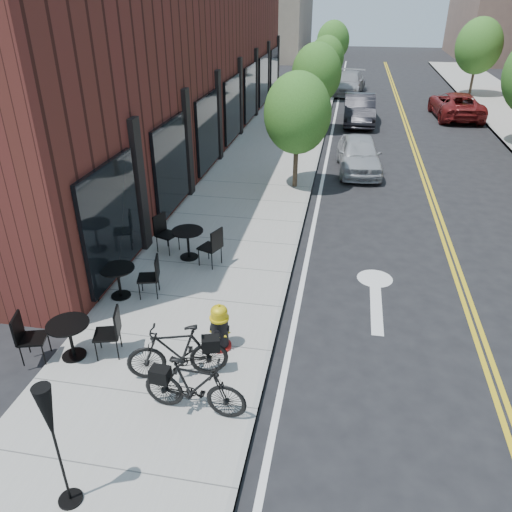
# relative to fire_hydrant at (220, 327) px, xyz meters

# --- Properties ---
(ground) EXTENTS (120.00, 120.00, 0.00)m
(ground) POSITION_rel_fire_hydrant_xyz_m (0.99, 0.06, -0.58)
(ground) COLOR black
(ground) RESTS_ON ground
(sidewalk_near) EXTENTS (4.00, 70.00, 0.12)m
(sidewalk_near) POSITION_rel_fire_hydrant_xyz_m (-1.01, 10.06, -0.52)
(sidewalk_near) COLOR #9E9B93
(sidewalk_near) RESTS_ON ground
(building_near) EXTENTS (5.00, 28.00, 7.00)m
(building_near) POSITION_rel_fire_hydrant_xyz_m (-5.51, 14.06, 2.92)
(building_near) COLOR #4E2019
(building_near) RESTS_ON ground
(bg_building_left) EXTENTS (8.00, 14.00, 10.00)m
(bg_building_left) POSITION_rel_fire_hydrant_xyz_m (-7.01, 48.06, 4.42)
(bg_building_left) COLOR #726656
(bg_building_left) RESTS_ON ground
(tree_near_a) EXTENTS (2.20, 2.20, 3.81)m
(tree_near_a) POSITION_rel_fire_hydrant_xyz_m (0.39, 9.06, 2.03)
(tree_near_a) COLOR #382B1E
(tree_near_a) RESTS_ON sidewalk_near
(tree_near_b) EXTENTS (2.30, 2.30, 3.98)m
(tree_near_b) POSITION_rel_fire_hydrant_xyz_m (0.39, 17.06, 2.14)
(tree_near_b) COLOR #382B1E
(tree_near_b) RESTS_ON sidewalk_near
(tree_near_c) EXTENTS (2.10, 2.10, 3.67)m
(tree_near_c) POSITION_rel_fire_hydrant_xyz_m (0.39, 25.06, 1.95)
(tree_near_c) COLOR #382B1E
(tree_near_c) RESTS_ON sidewalk_near
(tree_near_d) EXTENTS (2.40, 2.40, 4.11)m
(tree_near_d) POSITION_rel_fire_hydrant_xyz_m (0.39, 33.06, 2.21)
(tree_near_d) COLOR #382B1E
(tree_near_d) RESTS_ON sidewalk_near
(tree_far_c) EXTENTS (2.80, 2.80, 4.62)m
(tree_far_c) POSITION_rel_fire_hydrant_xyz_m (9.59, 28.06, 2.48)
(tree_far_c) COLOR #382B1E
(tree_far_c) RESTS_ON sidewalk_far
(fire_hydrant) EXTENTS (0.46, 0.46, 0.97)m
(fire_hydrant) POSITION_rel_fire_hydrant_xyz_m (0.00, 0.00, 0.00)
(fire_hydrant) COLOR maroon
(fire_hydrant) RESTS_ON sidewalk_near
(bicycle_left) EXTENTS (1.82, 0.99, 1.05)m
(bicycle_left) POSITION_rel_fire_hydrant_xyz_m (-0.52, -0.91, 0.07)
(bicycle_left) COLOR black
(bicycle_left) RESTS_ON sidewalk_near
(bicycle_right) EXTENTS (1.74, 0.60, 1.03)m
(bicycle_right) POSITION_rel_fire_hydrant_xyz_m (0.01, -1.67, 0.06)
(bicycle_right) COLOR black
(bicycle_right) RESTS_ON sidewalk_near
(bistro_set_a) EXTENTS (1.82, 0.95, 0.96)m
(bistro_set_a) POSITION_rel_fire_hydrant_xyz_m (-2.61, -0.75, 0.02)
(bistro_set_a) COLOR black
(bistro_set_a) RESTS_ON sidewalk_near
(bistro_set_b) EXTENTS (1.86, 1.10, 0.99)m
(bistro_set_b) POSITION_rel_fire_hydrant_xyz_m (-1.66, 3.36, 0.04)
(bistro_set_b) COLOR black
(bistro_set_b) RESTS_ON sidewalk_near
(bistro_set_c) EXTENTS (1.78, 0.91, 0.94)m
(bistro_set_c) POSITION_rel_fire_hydrant_xyz_m (-2.61, 1.34, 0.01)
(bistro_set_c) COLOR black
(bistro_set_c) RESTS_ON sidewalk_near
(patio_umbrella) EXTENTS (0.32, 0.32, 1.99)m
(patio_umbrella) POSITION_rel_fire_hydrant_xyz_m (-1.18, -3.51, 0.97)
(patio_umbrella) COLOR black
(patio_umbrella) RESTS_ON sidewalk_near
(parked_car_a) EXTENTS (1.87, 3.95, 1.30)m
(parked_car_a) POSITION_rel_fire_hydrant_xyz_m (2.53, 11.50, 0.08)
(parked_car_a) COLOR #A9ACB1
(parked_car_a) RESTS_ON ground
(parked_car_b) EXTENTS (1.59, 4.38, 1.43)m
(parked_car_b) POSITION_rel_fire_hydrant_xyz_m (2.52, 19.32, 0.14)
(parked_car_b) COLOR black
(parked_car_b) RESTS_ON ground
(parked_car_c) EXTENTS (2.48, 4.89, 1.36)m
(parked_car_c) POSITION_rel_fire_hydrant_xyz_m (1.79, 27.78, 0.10)
(parked_car_c) COLOR #9E9FA3
(parked_car_c) RESTS_ON ground
(parked_car_far) EXTENTS (2.50, 4.96, 1.35)m
(parked_car_far) POSITION_rel_fire_hydrant_xyz_m (7.63, 21.58, 0.10)
(parked_car_far) COLOR maroon
(parked_car_far) RESTS_ON ground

